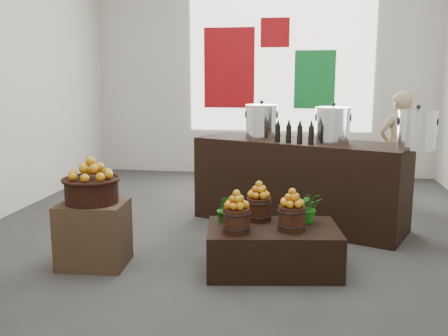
% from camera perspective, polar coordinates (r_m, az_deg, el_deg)
% --- Properties ---
extents(ground, '(7.00, 7.00, 0.00)m').
position_cam_1_polar(ground, '(5.77, 1.47, -7.31)').
color(ground, '#3C3C3A').
rests_on(ground, ground).
extents(back_wall, '(6.00, 0.04, 4.00)m').
position_cam_1_polar(back_wall, '(8.98, 4.50, 11.97)').
color(back_wall, beige).
rests_on(back_wall, ground).
extents(back_opening, '(3.20, 0.02, 2.40)m').
position_cam_1_polar(back_opening, '(8.94, 6.45, 11.94)').
color(back_opening, white).
rests_on(back_opening, back_wall).
extents(deco_red_left, '(0.90, 0.04, 1.40)m').
position_cam_1_polar(deco_red_left, '(9.01, 0.60, 11.36)').
color(deco_red_left, maroon).
rests_on(deco_red_left, back_wall).
extents(deco_green_right, '(0.70, 0.04, 1.00)m').
position_cam_1_polar(deco_green_right, '(8.92, 10.32, 9.91)').
color(deco_green_right, '#11722A').
rests_on(deco_green_right, back_wall).
extents(deco_red_upper, '(0.50, 0.04, 0.50)m').
position_cam_1_polar(deco_red_upper, '(8.96, 5.86, 15.15)').
color(deco_red_upper, maroon).
rests_on(deco_red_upper, back_wall).
extents(crate, '(0.64, 0.54, 0.61)m').
position_cam_1_polar(crate, '(4.87, -14.66, -7.31)').
color(crate, '#513A25').
rests_on(crate, ground).
extents(wicker_basket, '(0.49, 0.49, 0.22)m').
position_cam_1_polar(wicker_basket, '(4.76, -14.89, -2.55)').
color(wicker_basket, black).
rests_on(wicker_basket, crate).
extents(apples_in_basket, '(0.38, 0.38, 0.20)m').
position_cam_1_polar(apples_in_basket, '(4.72, -15.01, -0.04)').
color(apples_in_basket, '#A70805').
rests_on(apples_in_basket, wicker_basket).
extents(display_table, '(1.28, 0.89, 0.41)m').
position_cam_1_polar(display_table, '(4.65, 5.58, -9.14)').
color(display_table, black).
rests_on(display_table, ground).
extents(apple_bucket_front_left, '(0.24, 0.24, 0.22)m').
position_cam_1_polar(apple_bucket_front_left, '(4.38, 1.42, -6.02)').
color(apple_bucket_front_left, '#3C1C10').
rests_on(apple_bucket_front_left, display_table).
extents(apples_in_bucket_front_left, '(0.18, 0.18, 0.16)m').
position_cam_1_polar(apples_in_bucket_front_left, '(4.33, 1.43, -3.62)').
color(apples_in_bucket_front_left, '#A70805').
rests_on(apples_in_bucket_front_left, apple_bucket_front_left).
extents(apple_bucket_front_right, '(0.24, 0.24, 0.22)m').
position_cam_1_polar(apple_bucket_front_right, '(4.49, 7.73, -5.71)').
color(apple_bucket_front_right, '#3C1C10').
rests_on(apple_bucket_front_right, display_table).
extents(apples_in_bucket_front_right, '(0.18, 0.18, 0.16)m').
position_cam_1_polar(apples_in_bucket_front_right, '(4.44, 7.79, -3.37)').
color(apples_in_bucket_front_right, '#A70805').
rests_on(apples_in_bucket_front_right, apple_bucket_front_right).
extents(apple_bucket_rear, '(0.24, 0.24, 0.22)m').
position_cam_1_polar(apple_bucket_rear, '(4.76, 3.99, -4.70)').
color(apple_bucket_rear, '#3C1C10').
rests_on(apple_bucket_rear, display_table).
extents(apples_in_bucket_rear, '(0.18, 0.18, 0.16)m').
position_cam_1_polar(apples_in_bucket_rear, '(4.71, 4.02, -2.48)').
color(apples_in_bucket_rear, '#A70805').
rests_on(apples_in_bucket_rear, apple_bucket_rear).
extents(herb_garnish_right, '(0.27, 0.23, 0.30)m').
position_cam_1_polar(herb_garnish_right, '(4.73, 9.58, -4.42)').
color(herb_garnish_right, '#1C6815').
rests_on(herb_garnish_right, display_table).
extents(herb_garnish_left, '(0.14, 0.11, 0.25)m').
position_cam_1_polar(herb_garnish_left, '(4.69, 0.01, -4.68)').
color(herb_garnish_left, '#1C6815').
rests_on(herb_garnish_left, display_table).
extents(counter, '(2.59, 1.67, 1.01)m').
position_cam_1_polar(counter, '(6.02, 8.51, -1.67)').
color(counter, black).
rests_on(counter, ground).
extents(stock_pot_left, '(0.38, 0.38, 0.38)m').
position_cam_1_polar(stock_pot_left, '(6.13, 4.30, 5.24)').
color(stock_pot_left, silver).
rests_on(stock_pot_left, counter).
extents(stock_pot_center, '(0.38, 0.38, 0.38)m').
position_cam_1_polar(stock_pot_center, '(5.78, 12.32, 4.71)').
color(stock_pot_center, silver).
rests_on(stock_pot_center, counter).
extents(stock_pot_right, '(0.38, 0.38, 0.38)m').
position_cam_1_polar(stock_pot_right, '(5.55, 21.16, 4.02)').
color(stock_pot_right, silver).
rests_on(stock_pot_right, counter).
extents(oil_cruets, '(0.36, 0.20, 0.28)m').
position_cam_1_polar(oil_cruets, '(5.69, 7.71, 4.26)').
color(oil_cruets, black).
rests_on(oil_cruets, counter).
extents(shopper, '(0.67, 0.56, 1.57)m').
position_cam_1_polar(shopper, '(7.15, 19.21, 2.04)').
color(shopper, tan).
rests_on(shopper, ground).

